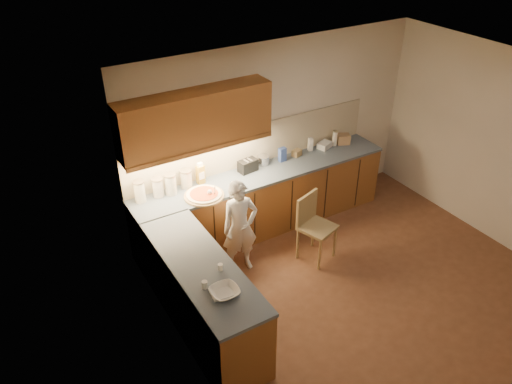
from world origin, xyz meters
TOP-DOWN VIEW (x-y plane):
  - room at (0.00, 0.00)m, footprint 4.54×4.50m
  - l_counter at (-0.92, 1.25)m, footprint 3.77×2.62m
  - backsplash at (-0.38, 1.99)m, footprint 3.75×0.02m
  - upper_cabinets at (-1.27, 1.82)m, footprint 1.95×0.36m
  - pizza_on_board at (-1.35, 1.56)m, footprint 0.51×0.51m
  - child at (-1.10, 1.09)m, footprint 0.50×0.36m
  - wooden_chair at (-0.16, 0.82)m, footprint 0.52×0.52m
  - mixing_bowl at (-1.95, -0.13)m, footprint 0.28×0.28m
  - canister_a at (-2.07, 1.86)m, footprint 0.14×0.14m
  - canister_b at (-1.83, 1.86)m, footprint 0.15×0.15m
  - canister_c at (-1.67, 1.83)m, footprint 0.15×0.15m
  - canister_d at (-1.44, 1.88)m, footprint 0.15×0.15m
  - oil_jug at (-1.24, 1.87)m, footprint 0.11×0.08m
  - toaster at (-0.55, 1.83)m, footprint 0.28×0.18m
  - steel_pot at (-0.27, 1.89)m, footprint 0.17×0.17m
  - blue_box at (0.01, 1.83)m, footprint 0.11×0.08m
  - card_box_a at (0.28, 1.85)m, footprint 0.15×0.13m
  - white_bottle at (0.55, 1.90)m, footprint 0.08×0.08m
  - flat_pack at (0.78, 1.85)m, footprint 0.25×0.21m
  - tall_jar at (0.96, 1.84)m, footprint 0.08×0.08m
  - card_box_b at (1.11, 1.83)m, footprint 0.23×0.21m
  - dough_cloth at (-1.95, -0.09)m, footprint 0.27×0.22m
  - spice_jar_a at (-2.07, 0.06)m, footprint 0.08×0.08m
  - spice_jar_b at (-1.82, 0.21)m, footprint 0.07×0.07m

SIDE VIEW (x-z plane):
  - l_counter at x=-0.92m, z-range 0.00..0.92m
  - wooden_chair at x=-0.16m, z-range 0.07..0.99m
  - child at x=-1.10m, z-range 0.00..1.28m
  - dough_cloth at x=-1.95m, z-range 0.92..0.94m
  - pizza_on_board at x=-1.35m, z-range 0.84..1.05m
  - mixing_bowl at x=-1.95m, z-range 0.92..0.99m
  - spice_jar_b at x=-1.82m, z-range 0.92..0.99m
  - spice_jar_a at x=-2.07m, z-range 0.92..1.00m
  - flat_pack at x=0.78m, z-range 0.92..1.01m
  - card_box_a at x=0.28m, z-range 0.92..1.01m
  - steel_pot at x=-0.27m, z-range 0.92..1.05m
  - card_box_b at x=1.11m, z-range 0.92..1.07m
  - toaster at x=-0.55m, z-range 0.92..1.09m
  - white_bottle at x=0.55m, z-range 0.92..1.11m
  - blue_box at x=0.01m, z-range 0.92..1.12m
  - tall_jar at x=0.96m, z-range 0.92..1.16m
  - canister_d at x=-1.44m, z-range 0.92..1.17m
  - canister_b at x=-1.83m, z-range 0.92..1.18m
  - oil_jug at x=-1.24m, z-range 0.91..1.21m
  - canister_c at x=-1.67m, z-range 0.92..1.20m
  - canister_a at x=-2.07m, z-range 0.92..1.21m
  - backsplash at x=-0.38m, z-range 0.92..1.50m
  - room at x=0.00m, z-range 0.37..2.99m
  - upper_cabinets at x=-1.27m, z-range 1.48..2.21m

